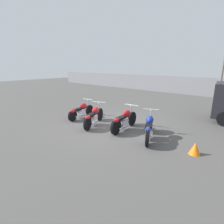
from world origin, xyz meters
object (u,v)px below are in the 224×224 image
Objects in this scene: motorcycle_slot_1 at (94,116)px; motorcycle_slot_2 at (124,120)px; traffic_cone_near at (195,148)px; motorcycle_slot_3 at (149,128)px; motorcycle_slot_0 at (81,111)px.

motorcycle_slot_2 is (1.45, 0.45, 0.01)m from motorcycle_slot_1.
motorcycle_slot_1 is 4.93× the size of traffic_cone_near.
motorcycle_slot_3 is (1.31, -0.14, 0.00)m from motorcycle_slot_2.
traffic_cone_near is (5.87, -0.11, -0.20)m from motorcycle_slot_0.
motorcycle_slot_1 is (1.38, -0.33, 0.04)m from motorcycle_slot_0.
motorcycle_slot_0 is at bearing 154.03° from motorcycle_slot_3.
motorcycle_slot_0 is at bearing 175.96° from motorcycle_slot_2.
motorcycle_slot_0 is at bearing 142.31° from motorcycle_slot_1.
motorcycle_slot_1 is at bearing 160.71° from motorcycle_slot_3.
motorcycle_slot_3 is (4.14, -0.01, 0.05)m from motorcycle_slot_0.
motorcycle_slot_1 is at bearing -169.25° from motorcycle_slot_2.
motorcycle_slot_2 is 1.07× the size of motorcycle_slot_3.
motorcycle_slot_0 is 4.14m from motorcycle_slot_3.
motorcycle_slot_0 is 1.42m from motorcycle_slot_1.
motorcycle_slot_2 is at bearing -8.11° from motorcycle_slot_0.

